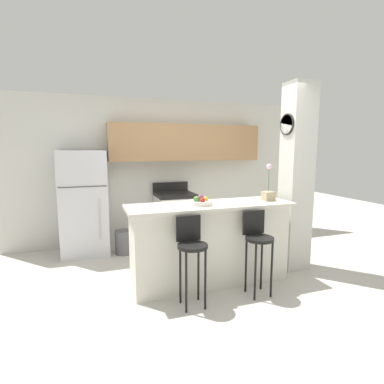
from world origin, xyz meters
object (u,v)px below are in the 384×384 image
(bar_stool_left, at_px, (191,248))
(orchid_vase, at_px, (268,192))
(stove_range, at_px, (175,218))
(trash_bin, at_px, (124,242))
(bar_stool_right, at_px, (258,241))
(refrigerator, at_px, (84,203))
(fruit_bowl, at_px, (201,202))

(bar_stool_left, distance_m, orchid_vase, 1.36)
(stove_range, xyz_separation_m, trash_bin, (-0.92, -0.23, -0.27))
(bar_stool_right, height_order, trash_bin, bar_stool_right)
(bar_stool_left, height_order, bar_stool_right, same)
(refrigerator, relative_size, bar_stool_right, 1.71)
(bar_stool_right, height_order, orchid_vase, orchid_vase)
(orchid_vase, distance_m, fruit_bowl, 0.94)
(refrigerator, height_order, bar_stool_right, refrigerator)
(refrigerator, relative_size, bar_stool_left, 1.71)
(bar_stool_right, bearing_deg, trash_bin, 125.04)
(refrigerator, relative_size, fruit_bowl, 6.26)
(bar_stool_left, distance_m, trash_bin, 1.99)
(refrigerator, height_order, fruit_bowl, refrigerator)
(bar_stool_right, bearing_deg, orchid_vase, 46.94)
(trash_bin, bearing_deg, bar_stool_left, -74.75)
(orchid_vase, bearing_deg, fruit_bowl, -178.99)
(stove_range, relative_size, trash_bin, 2.82)
(bar_stool_left, bearing_deg, stove_range, 78.84)
(refrigerator, relative_size, trash_bin, 4.34)
(refrigerator, height_order, trash_bin, refrigerator)
(orchid_vase, relative_size, trash_bin, 1.25)
(refrigerator, xyz_separation_m, fruit_bowl, (1.35, -1.69, 0.22))
(trash_bin, bearing_deg, refrigerator, 159.08)
(stove_range, height_order, bar_stool_left, stove_range)
(refrigerator, xyz_separation_m, bar_stool_left, (1.09, -2.09, -0.19))
(fruit_bowl, relative_size, trash_bin, 0.69)
(refrigerator, bearing_deg, fruit_bowl, -51.33)
(bar_stool_right, distance_m, trash_bin, 2.33)
(trash_bin, bearing_deg, fruit_bowl, -62.27)
(fruit_bowl, bearing_deg, trash_bin, 117.73)
(refrigerator, distance_m, trash_bin, 0.89)
(bar_stool_left, relative_size, orchid_vase, 2.02)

